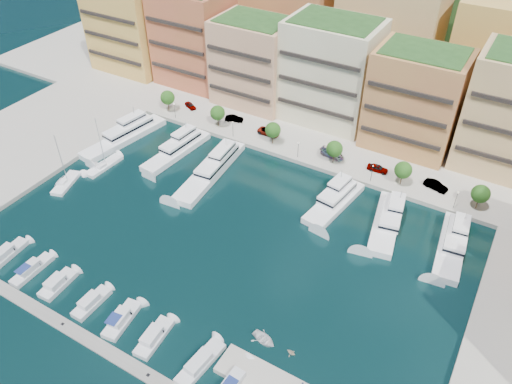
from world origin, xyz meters
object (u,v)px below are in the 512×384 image
(tree_0, at_px, (168,98))
(yacht_4, at_px, (335,200))
(yacht_5, at_px, (388,220))
(car_0, at_px, (190,106))
(yacht_1, at_px, (178,149))
(cruiser_6, at_px, (200,364))
(cruiser_0, at_px, (6,255))
(lamppost_3, at_px, (372,171))
(car_4, at_px, (378,168))
(tree_4, at_px, (403,170))
(car_3, at_px, (332,154))
(tender_0, at_px, (264,339))
(cruiser_5, at_px, (154,338))
(car_1, at_px, (234,119))
(cruiser_7, at_px, (234,382))
(car_5, at_px, (436,185))
(yacht_2, at_px, (213,167))
(cruiser_2, at_px, (58,284))
(tender_1, at_px, (291,352))
(sailboat_1, at_px, (66,184))
(tree_3, at_px, (334,149))
(cruiser_1, at_px, (32,270))
(lamppost_2, at_px, (298,147))
(cruiser_4, at_px, (122,320))
(lamppost_0, at_px, (175,108))
(tree_5, at_px, (481,194))
(lamppost_1, at_px, (233,127))
(lamppost_4, at_px, (457,197))
(sailboat_2, at_px, (104,166))
(tree_1, at_px, (218,113))
(yacht_6, at_px, (453,243))
(cruiser_3, at_px, (91,303))

(tree_0, xyz_separation_m, yacht_4, (54.06, -12.57, -3.65))
(yacht_5, xyz_separation_m, car_0, (-61.24, 16.94, 0.49))
(yacht_1, xyz_separation_m, cruiser_6, (37.90, -44.24, -0.54))
(tree_0, bearing_deg, cruiser_0, -83.00)
(lamppost_3, relative_size, car_4, 0.89)
(tree_4, xyz_separation_m, cruiser_6, (-12.34, -58.10, -4.20))
(car_0, bearing_deg, car_3, -67.87)
(yacht_5, bearing_deg, tender_0, -101.97)
(tree_0, relative_size, cruiser_5, 0.70)
(car_3, bearing_deg, car_1, 92.70)
(yacht_1, relative_size, car_4, 4.38)
(yacht_1, height_order, cruiser_7, yacht_1)
(tree_4, relative_size, car_5, 1.10)
(yacht_2, height_order, cruiser_2, yacht_2)
(tender_1, distance_m, tender_0, 4.78)
(sailboat_1, relative_size, tender_1, 8.59)
(sailboat_1, distance_m, car_4, 69.77)
(tree_3, bearing_deg, cruiser_1, -120.10)
(cruiser_2, bearing_deg, car_0, 105.02)
(lamppost_2, relative_size, yacht_5, 0.22)
(car_0, bearing_deg, cruiser_6, -117.89)
(cruiser_4, bearing_deg, cruiser_6, 0.01)
(cruiser_5, bearing_deg, car_1, 111.40)
(tree_3, xyz_separation_m, car_5, (23.04, 2.19, -2.89))
(tree_3, xyz_separation_m, lamppost_3, (10.00, -2.30, -0.92))
(lamppost_0, relative_size, yacht_1, 0.20)
(lamppost_2, bearing_deg, tree_0, 176.71)
(yacht_4, relative_size, tender_1, 11.73)
(tree_5, xyz_separation_m, lamppost_1, (-58.00, -2.30, -0.92))
(cruiser_5, relative_size, tender_1, 5.21)
(tree_5, distance_m, tender_1, 52.45)
(cruiser_6, xyz_separation_m, tender_0, (6.17, 8.69, -0.11))
(lamppost_3, xyz_separation_m, yacht_5, (7.55, -10.68, -2.62))
(cruiser_4, relative_size, cruiser_5, 1.03)
(tree_3, height_order, car_0, tree_3)
(tree_0, distance_m, yacht_2, 30.16)
(lamppost_4, xyz_separation_m, car_4, (-17.99, 4.26, -2.02))
(cruiser_1, xyz_separation_m, sailboat_2, (-11.81, 30.66, -0.26))
(tree_0, relative_size, sailboat_2, 0.43)
(yacht_5, distance_m, car_0, 63.55)
(tree_4, height_order, car_0, tree_4)
(lamppost_2, height_order, cruiser_4, lamppost_2)
(cruiser_4, xyz_separation_m, tender_0, (21.95, 8.69, -0.13))
(tree_5, height_order, car_4, tree_5)
(cruiser_2, bearing_deg, lamppost_3, 56.41)
(tree_1, distance_m, yacht_6, 63.85)
(yacht_2, bearing_deg, tree_1, 120.09)
(cruiser_5, height_order, cruiser_6, same)
(lamppost_1, bearing_deg, cruiser_3, -82.78)
(tree_1, distance_m, tree_5, 64.00)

